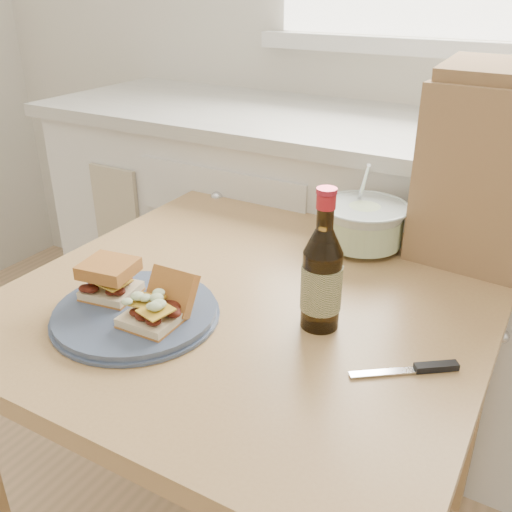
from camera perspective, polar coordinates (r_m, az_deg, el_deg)
The scene contains 9 objects.
cabinet_run at distance 1.82m, azimuth 15.21°, elevation -2.31°, with size 2.50×0.64×0.94m.
dining_table at distance 1.18m, azimuth -0.35°, elevation -8.36°, with size 0.91×0.91×0.75m.
plate at distance 1.06m, azimuth -11.94°, elevation -5.60°, with size 0.30×0.30×0.02m, color #414F6A.
sandwich_left at distance 1.10m, azimuth -14.40°, elevation -2.21°, with size 0.11×0.10×0.07m.
sandwich_right at distance 1.01m, azimuth -9.78°, elevation -4.87°, with size 0.10×0.13×0.08m.
coleslaw_bowl at distance 1.31m, azimuth 10.65°, elevation 2.93°, with size 0.20×0.20×0.20m.
beer_bottle at distance 0.98m, azimuth 6.60°, elevation -2.09°, with size 0.07×0.07×0.26m.
knife at distance 0.95m, azimuth 16.34°, elevation -10.72°, with size 0.15×0.12×0.01m.
paper_bag at distance 1.28m, azimuth 22.82°, elevation 7.25°, with size 0.29×0.19×0.38m, color #9D784C.
Camera 1 is at (0.36, 0.12, 1.31)m, focal length 40.00 mm.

